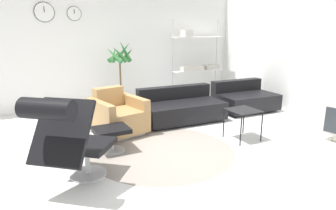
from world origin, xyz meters
name	(u,v)px	position (x,y,z in m)	size (l,w,h in m)	color
ground_plane	(163,145)	(0.00, 0.00, 0.00)	(12.00, 12.00, 0.00)	white
wall_back	(105,42)	(0.00, 2.85, 1.40)	(12.00, 0.09, 2.80)	white
wall_right	(319,45)	(3.27, 0.00, 1.40)	(0.06, 12.00, 2.80)	white
round_rug	(162,151)	(-0.11, -0.20, 0.00)	(2.04, 2.04, 0.01)	gray
lounge_chair	(68,133)	(-1.44, -0.71, 0.65)	(1.07, 1.13, 1.08)	#BCBCC1
ottoman	(111,134)	(-0.75, 0.12, 0.26)	(0.48, 0.41, 0.35)	#BCBCC1
armchair_red	(117,117)	(-0.43, 0.83, 0.28)	(0.88, 0.94, 0.73)	silver
couch_low	(181,108)	(0.86, 0.98, 0.23)	(1.54, 0.92, 0.61)	black
couch_second	(244,99)	(2.42, 1.00, 0.23)	(1.24, 0.91, 0.61)	black
side_table	(243,113)	(1.21, -0.35, 0.43)	(0.45, 0.45, 0.48)	black
potted_plant	(121,73)	(0.13, 2.27, 0.78)	(0.59, 0.58, 1.47)	brown
shelf_unit	(197,57)	(2.20, 2.55, 1.01)	(1.35, 0.28, 1.92)	#BCBCC1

